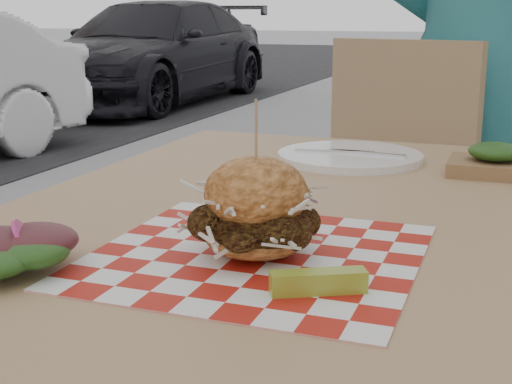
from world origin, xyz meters
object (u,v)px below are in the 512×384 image
diner (470,65)px  car_dark (153,52)px  sandwich (256,213)px  patio_chair (404,196)px  patio_table (289,264)px

diner → car_dark: (-3.86, 5.35, -0.30)m
car_dark → sandwich: 7.68m
patio_chair → sandwich: (-0.01, -1.11, 0.25)m
diner → patio_chair: 0.43m
patio_chair → patio_table: bearing=-75.7°
car_dark → patio_table: bearing=-59.7°
patio_table → sandwich: size_ratio=6.81×
car_dark → sandwich: bearing=-60.3°
car_dark → sandwich: size_ratio=22.63×
patio_chair → diner: bearing=79.4°
car_dark → sandwich: (3.72, -6.71, 0.22)m
diner → sandwich: (-0.13, -1.37, -0.08)m
diner → patio_table: (-0.16, -1.17, -0.20)m
diner → sandwich: size_ratio=9.94×
diner → patio_table: size_ratio=1.46×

